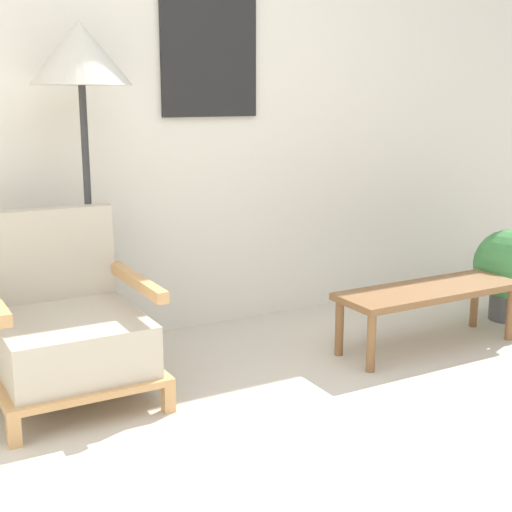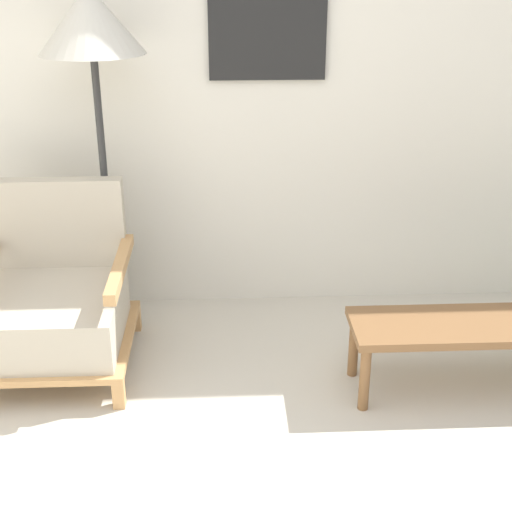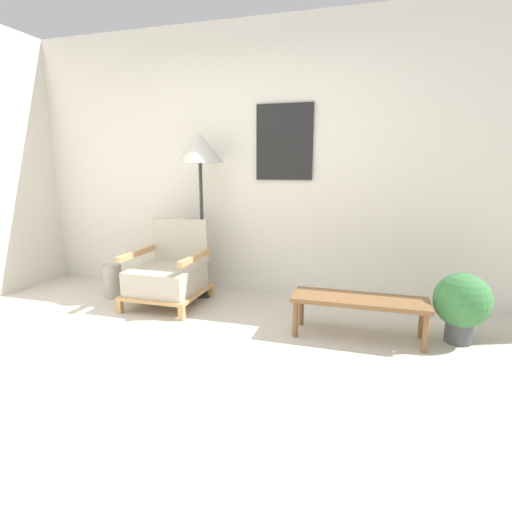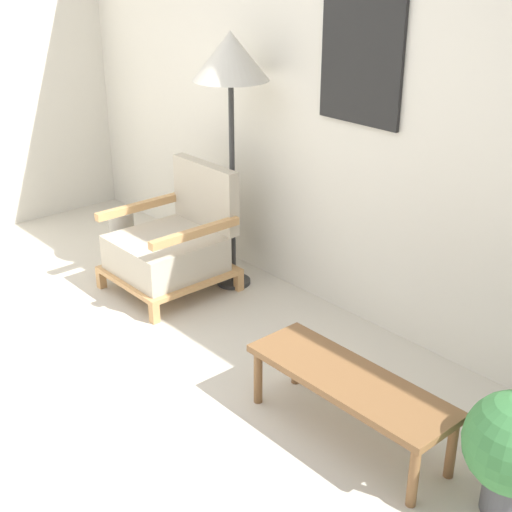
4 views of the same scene
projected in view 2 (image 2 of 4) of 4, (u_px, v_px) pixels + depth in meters
name	position (u px, v px, depth m)	size (l,w,h in m)	color
wall_back	(208.00, 44.00, 3.42)	(8.00, 0.09, 2.70)	silver
armchair	(55.00, 303.00, 3.21)	(0.68, 0.71, 0.80)	tan
floor_lamp	(91.00, 31.00, 3.07)	(0.46, 0.46, 1.64)	#2D2D2D
coffee_table	(472.00, 331.00, 3.02)	(1.03, 0.34, 0.33)	brown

